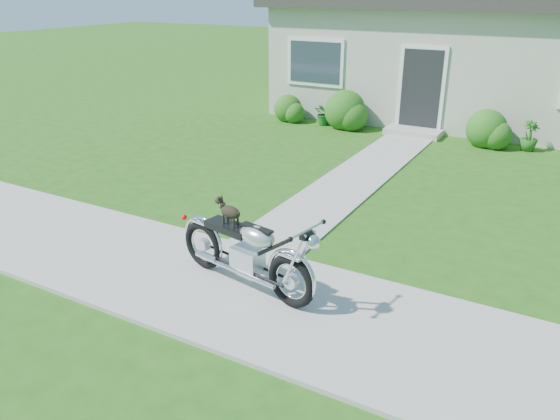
% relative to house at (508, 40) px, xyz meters
% --- Properties ---
extents(ground, '(80.00, 80.00, 0.00)m').
position_rel_house_xyz_m(ground, '(0.00, -11.99, -2.16)').
color(ground, '#235114').
rests_on(ground, ground).
extents(sidewalk, '(24.00, 2.20, 0.04)m').
position_rel_house_xyz_m(sidewalk, '(0.00, -11.99, -2.14)').
color(sidewalk, '#9E9B93').
rests_on(sidewalk, ground).
extents(walkway, '(1.20, 8.00, 0.03)m').
position_rel_house_xyz_m(walkway, '(-1.50, -6.99, -2.14)').
color(walkway, '#9E9B93').
rests_on(walkway, ground).
extents(house, '(12.60, 7.03, 4.50)m').
position_rel_house_xyz_m(house, '(0.00, 0.00, 0.00)').
color(house, beige).
rests_on(house, ground).
extents(shrub_row, '(10.60, 1.10, 1.10)m').
position_rel_house_xyz_m(shrub_row, '(-0.33, -3.49, -1.75)').
color(shrub_row, '#275E18').
rests_on(shrub_row, ground).
extents(potted_plant_left, '(0.71, 0.75, 0.66)m').
position_rel_house_xyz_m(potted_plant_left, '(-3.98, -3.44, -1.83)').
color(potted_plant_left, '#185C1E').
rests_on(potted_plant_left, ground).
extents(potted_plant_right, '(0.55, 0.55, 0.70)m').
position_rel_house_xyz_m(potted_plant_right, '(1.23, -3.44, -1.81)').
color(potted_plant_right, '#215D19').
rests_on(potted_plant_right, ground).
extents(motorcycle_with_dog, '(2.21, 0.73, 1.11)m').
position_rel_house_xyz_m(motorcycle_with_dog, '(-1.08, -11.91, -1.62)').
color(motorcycle_with_dog, black).
rests_on(motorcycle_with_dog, sidewalk).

